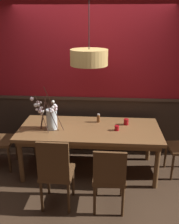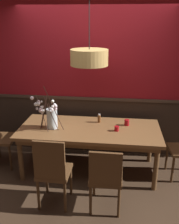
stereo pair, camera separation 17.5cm
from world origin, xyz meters
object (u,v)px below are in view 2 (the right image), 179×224
candle_holder_nearer_edge (117,128)px  pendant_lamp (89,57)px  dining_table (90,133)px  chair_near_side_left (52,170)px  chair_near_side_right (106,176)px  chair_far_side_right (114,121)px  condiment_bottle (99,118)px  chair_far_side_left (76,119)px  vase_with_blossoms (50,117)px  candle_holder_nearer_center (127,122)px

candle_holder_nearer_edge → pendant_lamp: (-0.42, 0.12, 1.01)m
dining_table → chair_near_side_left: size_ratio=2.17×
chair_near_side_left → candle_holder_nearer_edge: (0.76, 0.84, 0.23)m
chair_near_side_right → chair_far_side_right: bearing=88.9°
candle_holder_nearer_edge → pendant_lamp: pendant_lamp is taller
dining_table → condiment_bottle: bearing=63.4°
chair_far_side_left → condiment_bottle: (0.48, -0.63, 0.27)m
chair_near_side_right → condiment_bottle: chair_near_side_right is taller
chair_far_side_left → candle_holder_nearer_edge: chair_far_side_left is taller
chair_near_side_left → vase_with_blossoms: vase_with_blossoms is taller
dining_table → vase_with_blossoms: 0.64m
chair_near_side_left → chair_near_side_right: 0.66m
condiment_bottle → chair_far_side_left: bearing=127.4°
chair_far_side_right → pendant_lamp: pendant_lamp is taller
chair_far_side_right → pendant_lamp: size_ratio=0.94×
chair_near_side_left → pendant_lamp: pendant_lamp is taller
candle_holder_nearer_center → condiment_bottle: 0.44m
chair_far_side_left → candle_holder_nearer_center: size_ratio=9.96×
chair_near_side_left → chair_far_side_right: 1.92m
candle_holder_nearer_edge → condiment_bottle: condiment_bottle is taller
vase_with_blossoms → candle_holder_nearer_edge: bearing=0.9°
candle_holder_nearer_center → chair_near_side_right: bearing=-103.5°
candle_holder_nearer_center → chair_far_side_left: bearing=142.6°
dining_table → candle_holder_nearer_edge: (0.41, -0.05, 0.12)m
dining_table → vase_with_blossoms: size_ratio=3.09×
chair_far_side_right → vase_with_blossoms: 1.39m
dining_table → candle_holder_nearer_center: candle_holder_nearer_center is taller
vase_with_blossoms → condiment_bottle: vase_with_blossoms is taller
vase_with_blossoms → chair_near_side_left: bearing=-74.6°
dining_table → pendant_lamp: 1.13m
chair_far_side_right → pendant_lamp: bearing=-113.1°
chair_far_side_left → pendant_lamp: 1.53m
candle_holder_nearer_edge → condiment_bottle: 0.42m
chair_near_side_left → candle_holder_nearer_edge: bearing=47.7°
dining_table → candle_holder_nearer_edge: size_ratio=28.46×
candle_holder_nearer_center → candle_holder_nearer_edge: candle_holder_nearer_center is taller
chair_far_side_right → condiment_bottle: (-0.22, -0.65, 0.29)m
candle_holder_nearer_center → pendant_lamp: (-0.57, -0.11, 1.00)m
chair_near_side_right → condiment_bottle: size_ratio=6.31×
candle_holder_nearer_center → vase_with_blossoms: bearing=-167.9°
chair_near_side_left → condiment_bottle: bearing=67.3°
pendant_lamp → dining_table: bearing=-80.0°
dining_table → chair_near_side_right: bearing=-70.7°
chair_near_side_left → chair_near_side_right: bearing=1.1°
dining_table → candle_holder_nearer_edge: 0.43m
chair_far_side_right → condiment_bottle: 0.74m
candle_holder_nearer_center → dining_table: bearing=-162.5°
chair_near_side_left → dining_table: bearing=68.4°
condiment_bottle → chair_near_side_left: bearing=-112.7°
chair_near_side_left → chair_far_side_left: bearing=90.1°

